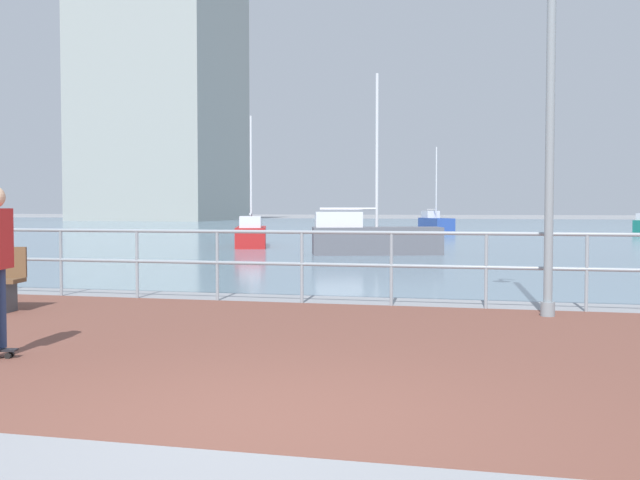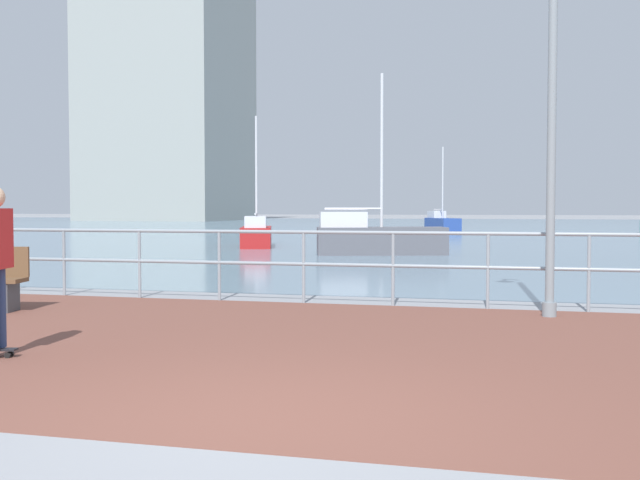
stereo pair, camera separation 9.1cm
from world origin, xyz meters
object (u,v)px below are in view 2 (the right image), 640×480
Objects in this scene: sailboat_navy at (256,234)px; sailboat_gray at (377,237)px; lamppost at (545,91)px; sailboat_ivory at (442,223)px.

sailboat_navy is 6.26m from sailboat_gray.
sailboat_navy is 0.87× the size of sailboat_gray.
lamppost is 1.13× the size of sailboat_navy.
sailboat_navy is at bearing 120.91° from lamppost.
sailboat_gray reaches higher than sailboat_navy.
sailboat_gray is (5.20, -3.47, 0.07)m from sailboat_navy.
sailboat_navy is (-5.08, -21.72, -0.04)m from sailboat_ivory.
lamppost is at bearing -70.51° from sailboat_gray.
sailboat_gray reaches higher than sailboat_ivory.
sailboat_gray is at bearing -33.74° from sailboat_navy.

